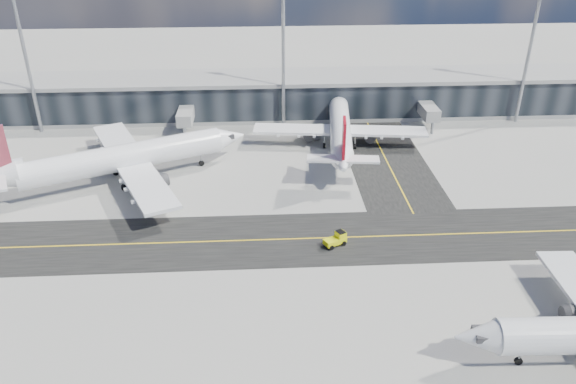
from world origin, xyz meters
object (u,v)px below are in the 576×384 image
airliner_redtail (340,129)px  baggage_tug (337,239)px  airliner_af (120,159)px  service_van (314,132)px

airliner_redtail → baggage_tug: airliner_redtail is taller
airliner_af → baggage_tug: airliner_af is taller
airliner_redtail → baggage_tug: size_ratio=11.42×
airliner_af → service_van: airliner_af is taller
airliner_af → baggage_tug: 39.86m
service_van → baggage_tug: bearing=-88.4°
baggage_tug → airliner_redtail: bearing=143.6°
baggage_tug → service_van: bearing=151.2°
airliner_af → airliner_redtail: (38.63, 12.59, -0.52)m
airliner_af → service_van: (34.25, 19.05, -3.54)m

